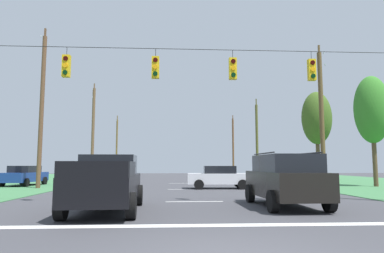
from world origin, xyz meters
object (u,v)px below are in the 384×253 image
object	(u,v)px
distant_car_crossing_white	(219,177)
tree_roadside_far_right	(317,119)
overhead_signal_span	(194,108)
utility_pole_far_left	(42,108)
tree_roadside_right	(372,110)
pickup_truck	(107,183)
suv_black	(285,179)
utility_pole_far_right	(257,140)
utility_pole_mid_right	(322,115)
distant_car_oncoming	(24,175)
utility_pole_distant_right	(93,131)
utility_pole_near_left	(233,145)
utility_pole_distant_left	(117,146)

from	to	relation	value
distant_car_crossing_white	tree_roadside_far_right	distance (m)	15.49
overhead_signal_span	utility_pole_far_left	xyz separation A→B (m)	(-9.97, 9.77, 1.49)
tree_roadside_right	utility_pole_far_left	bearing A→B (deg)	-179.03
pickup_truck	tree_roadside_far_right	world-z (taller)	tree_roadside_far_right
suv_black	utility_pole_far_right	world-z (taller)	utility_pole_far_right
utility_pole_mid_right	overhead_signal_span	bearing A→B (deg)	-135.51
utility_pole_mid_right	tree_roadside_right	xyz separation A→B (m)	(4.08, 0.49, 0.51)
distant_car_oncoming	utility_pole_distant_right	size ratio (longest dim) A/B	0.40
tree_roadside_right	tree_roadside_far_right	xyz separation A→B (m)	(-0.68, 8.36, 0.46)
overhead_signal_span	utility_pole_mid_right	xyz separation A→B (m)	(9.86, 9.68, 1.14)
overhead_signal_span	utility_pole_far_right	xyz separation A→B (m)	(9.54, 27.74, 0.67)
distant_car_crossing_white	distant_car_oncoming	xyz separation A→B (m)	(-14.44, 3.84, 0.00)
utility_pole_far_left	tree_roadside_right	world-z (taller)	utility_pole_far_left
pickup_truck	suv_black	bearing A→B (deg)	7.88
utility_pole_far_right	distant_car_crossing_white	bearing A→B (deg)	-111.09
distant_car_oncoming	tree_roadside_right	size ratio (longest dim) A/B	0.54
distant_car_crossing_white	utility_pole_far_left	size ratio (longest dim) A/B	0.39
utility_pole_near_left	utility_pole_distant_right	size ratio (longest dim) A/B	0.91
distant_car_crossing_white	distant_car_oncoming	bearing A→B (deg)	165.11
overhead_signal_span	distant_car_crossing_white	xyz separation A→B (m)	(2.30, 8.97, -3.21)
distant_car_crossing_white	tree_roadside_right	bearing A→B (deg)	5.94
suv_black	utility_pole_distant_right	size ratio (longest dim) A/B	0.44
distant_car_oncoming	utility_pole_near_left	bearing A→B (deg)	55.74
utility_pole_far_left	tree_roadside_right	distance (m)	23.91
tree_roadside_right	tree_roadside_far_right	distance (m)	8.40
utility_pole_distant_right	distant_car_crossing_white	bearing A→B (deg)	-53.95
overhead_signal_span	distant_car_oncoming	xyz separation A→B (m)	(-12.14, 12.81, -3.21)
tree_roadside_far_right	pickup_truck	bearing A→B (deg)	-128.24
utility_pole_far_left	distant_car_crossing_white	bearing A→B (deg)	-3.75
distant_car_oncoming	tree_roadside_right	bearing A→B (deg)	-5.76
distant_car_crossing_white	utility_pole_distant_left	size ratio (longest dim) A/B	0.45
suv_black	distant_car_crossing_white	size ratio (longest dim) A/B	1.10
utility_pole_far_right	utility_pole_distant_right	xyz separation A→B (m)	(-19.59, -1.80, 0.78)
distant_car_crossing_white	overhead_signal_span	bearing A→B (deg)	-104.36
tree_roadside_far_right	utility_pole_far_left	bearing A→B (deg)	-159.33
distant_car_crossing_white	utility_pole_near_left	size ratio (longest dim) A/B	0.43
utility_pole_distant_left	suv_black	bearing A→B (deg)	-73.29
pickup_truck	utility_pole_distant_left	size ratio (longest dim) A/B	0.56
suv_black	utility_pole_distant_left	world-z (taller)	utility_pole_distant_left
overhead_signal_span	distant_car_oncoming	bearing A→B (deg)	133.47
distant_car_oncoming	utility_pole_distant_left	bearing A→B (deg)	86.17
suv_black	pickup_truck	bearing A→B (deg)	-172.12
utility_pole_far_left	tree_roadside_right	size ratio (longest dim) A/B	1.37
distant_car_oncoming	utility_pole_far_left	size ratio (longest dim) A/B	0.40
pickup_truck	utility_pole_distant_right	bearing A→B (deg)	103.71
utility_pole_far_left	utility_pole_distant_left	bearing A→B (deg)	90.18
distant_car_oncoming	utility_pole_far_left	distance (m)	6.00
suv_black	utility_pole_near_left	bearing A→B (deg)	82.44
utility_pole_far_left	utility_pole_far_right	bearing A→B (deg)	42.64
suv_black	distant_car_oncoming	size ratio (longest dim) A/B	1.08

